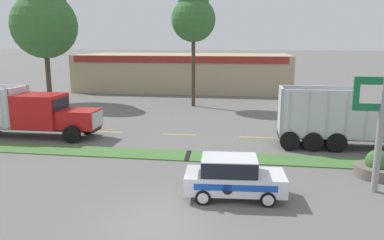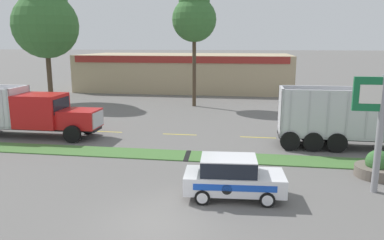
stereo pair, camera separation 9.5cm
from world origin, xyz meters
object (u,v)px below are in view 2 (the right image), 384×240
at_px(rally_car, 232,177).
at_px(store_sign_post, 382,111).
at_px(dump_truck_mid, 25,114).
at_px(stone_planter, 377,167).

bearing_deg(rally_car, store_sign_post, 13.96).
xyz_separation_m(dump_truck_mid, rally_car, (14.50, -8.24, -0.68)).
bearing_deg(store_sign_post, dump_truck_mid, 161.79).
bearing_deg(store_sign_post, stone_planter, 70.22).
bearing_deg(rally_car, stone_planter, 27.55).
bearing_deg(rally_car, dump_truck_mid, 150.37).
relative_size(rally_car, stone_planter, 2.06).
height_order(rally_car, stone_planter, rally_car).
distance_m(dump_truck_mid, stone_planter, 21.79).
bearing_deg(store_sign_post, rally_car, -166.04).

